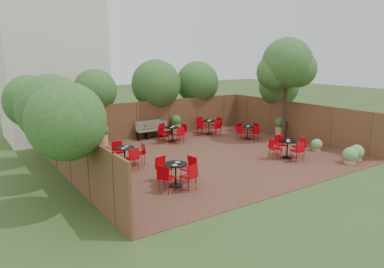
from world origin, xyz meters
TOP-DOWN VIEW (x-y plane):
  - ground at (0.00, 0.00)m, footprint 80.00×80.00m
  - courtyard_paving at (0.00, 0.00)m, footprint 12.00×10.00m
  - fence_back at (0.00, 5.00)m, footprint 12.00×0.08m
  - fence_left at (-6.00, 0.00)m, footprint 0.08×10.00m
  - fence_right at (6.00, 0.00)m, footprint 0.08×10.00m
  - neighbour_building at (-4.50, 8.00)m, footprint 5.00×4.00m
  - overhang_foliage at (-0.94, 3.30)m, footprint 15.55×10.70m
  - courtyard_tree at (5.39, 0.43)m, footprint 2.77×2.67m
  - park_bench_left at (-0.48, 4.63)m, footprint 1.57×0.51m
  - park_bench_right at (-0.07, 4.62)m, footprint 1.44×0.62m
  - bistro_tables at (-0.49, 0.83)m, footprint 10.30×7.75m
  - planters at (0.23, 3.58)m, footprint 11.01×4.39m
  - low_shrubs at (4.63, -3.71)m, footprint 1.30×2.66m

SIDE VIEW (x-z plane):
  - ground at x=0.00m, z-range 0.00..0.00m
  - courtyard_paving at x=0.00m, z-range 0.00..0.02m
  - low_shrubs at x=4.63m, z-range -0.01..0.67m
  - park_bench_right at x=-0.07m, z-range 0.03..0.89m
  - bistro_tables at x=-0.49m, z-range 0.00..0.93m
  - park_bench_left at x=-0.48m, z-range 0.03..1.00m
  - planters at x=0.23m, z-range 0.05..1.15m
  - fence_back at x=0.00m, z-range 0.00..2.00m
  - fence_left at x=-6.00m, z-range 0.00..2.00m
  - fence_right at x=6.00m, z-range 0.00..2.00m
  - overhang_foliage at x=-0.94m, z-range 1.34..4.12m
  - courtyard_tree at x=5.39m, z-range 1.21..6.54m
  - neighbour_building at x=-4.50m, z-range 0.00..8.00m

